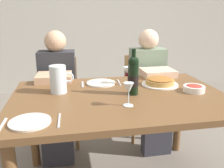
% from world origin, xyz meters
% --- Properties ---
extents(back_wall, '(8.00, 0.10, 2.80)m').
position_xyz_m(back_wall, '(0.00, 2.64, 1.40)').
color(back_wall, '#B2ADA3').
rests_on(back_wall, ground).
extents(dining_table, '(1.50, 1.00, 0.76)m').
position_xyz_m(dining_table, '(0.00, 0.00, 0.67)').
color(dining_table, brown).
rests_on(dining_table, ground).
extents(wine_bottle, '(0.08, 0.08, 0.32)m').
position_xyz_m(wine_bottle, '(0.09, 0.01, 0.90)').
color(wine_bottle, black).
rests_on(wine_bottle, dining_table).
extents(water_pitcher, '(0.17, 0.12, 0.20)m').
position_xyz_m(water_pitcher, '(-0.42, 0.15, 0.85)').
color(water_pitcher, silver).
rests_on(water_pitcher, dining_table).
extents(baked_tart, '(0.29, 0.29, 0.06)m').
position_xyz_m(baked_tart, '(0.36, 0.19, 0.79)').
color(baked_tart, white).
rests_on(baked_tart, dining_table).
extents(salad_bowl, '(0.15, 0.15, 0.05)m').
position_xyz_m(salad_bowl, '(0.55, -0.02, 0.79)').
color(salad_bowl, white).
rests_on(salad_bowl, dining_table).
extents(wine_glass_left_diner, '(0.06, 0.06, 0.15)m').
position_xyz_m(wine_glass_left_diner, '(0.01, -0.20, 0.87)').
color(wine_glass_left_diner, silver).
rests_on(wine_glass_left_diner, dining_table).
extents(wine_glass_right_diner, '(0.07, 0.07, 0.15)m').
position_xyz_m(wine_glass_right_diner, '(0.11, 0.24, 0.86)').
color(wine_glass_right_diner, silver).
rests_on(wine_glass_right_diner, dining_table).
extents(dinner_plate_left_setting, '(0.22, 0.22, 0.01)m').
position_xyz_m(dinner_plate_left_setting, '(-0.56, -0.34, 0.77)').
color(dinner_plate_left_setting, silver).
rests_on(dinner_plate_left_setting, dining_table).
extents(dinner_plate_right_setting, '(0.24, 0.24, 0.01)m').
position_xyz_m(dinner_plate_right_setting, '(-0.09, 0.31, 0.77)').
color(dinner_plate_right_setting, silver).
rests_on(dinner_plate_right_setting, dining_table).
extents(fork_left_setting, '(0.02, 0.16, 0.00)m').
position_xyz_m(fork_left_setting, '(-0.70, -0.34, 0.76)').
color(fork_left_setting, silver).
rests_on(fork_left_setting, dining_table).
extents(knife_left_setting, '(0.01, 0.18, 0.00)m').
position_xyz_m(knife_left_setting, '(-0.41, -0.34, 0.76)').
color(knife_left_setting, silver).
rests_on(knife_left_setting, dining_table).
extents(knife_right_setting, '(0.02, 0.18, 0.00)m').
position_xyz_m(knife_right_setting, '(0.06, 0.31, 0.76)').
color(knife_right_setting, silver).
rests_on(knife_right_setting, dining_table).
extents(spoon_right_setting, '(0.02, 0.16, 0.00)m').
position_xyz_m(spoon_right_setting, '(-0.24, 0.31, 0.76)').
color(spoon_right_setting, silver).
rests_on(spoon_right_setting, dining_table).
extents(chair_left, '(0.42, 0.42, 0.87)m').
position_xyz_m(chair_left, '(-0.44, 0.87, 0.50)').
color(chair_left, olive).
rests_on(chair_left, ground).
extents(diner_left, '(0.35, 0.52, 1.16)m').
position_xyz_m(diner_left, '(-0.46, 0.63, 0.62)').
color(diner_left, '#2D2D33').
rests_on(diner_left, ground).
extents(chair_right, '(0.40, 0.40, 0.87)m').
position_xyz_m(chair_right, '(0.45, 0.86, 0.50)').
color(chair_right, olive).
rests_on(chair_right, ground).
extents(diner_right, '(0.34, 0.50, 1.16)m').
position_xyz_m(diner_right, '(0.45, 0.63, 0.62)').
color(diner_right, gray).
rests_on(diner_right, ground).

